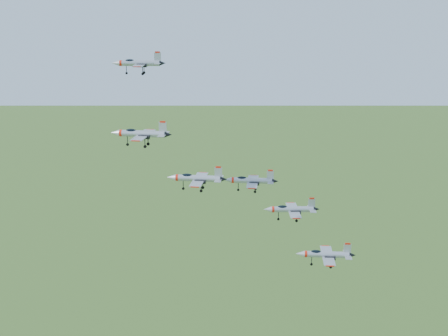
# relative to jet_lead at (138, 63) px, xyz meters

# --- Properties ---
(jet_lead) EXTENTS (12.22, 10.20, 3.27)m
(jet_lead) POSITION_rel_jet_lead_xyz_m (0.00, 0.00, 0.00)
(jet_lead) COLOR #A6A9B2
(jet_left_high) EXTENTS (13.59, 11.14, 3.65)m
(jet_left_high) POSITION_rel_jet_lead_xyz_m (2.87, -9.65, -13.94)
(jet_left_high) COLOR #A6A9B2
(jet_right_high) EXTENTS (10.99, 9.05, 2.94)m
(jet_right_high) POSITION_rel_jet_lead_xyz_m (19.28, -30.96, -16.97)
(jet_right_high) COLOR #A6A9B2
(jet_left_low) EXTENTS (12.24, 10.12, 3.27)m
(jet_left_low) POSITION_rel_jet_lead_xyz_m (25.99, -3.96, -25.03)
(jet_left_low) COLOR #A6A9B2
(jet_right_low) EXTENTS (11.17, 9.36, 2.99)m
(jet_right_low) POSITION_rel_jet_lead_xyz_m (35.79, -18.98, -26.07)
(jet_right_low) COLOR #A6A9B2
(jet_trail) EXTENTS (12.57, 10.43, 3.36)m
(jet_trail) POSITION_rel_jet_lead_xyz_m (42.93, -13.64, -37.48)
(jet_trail) COLOR #A6A9B2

